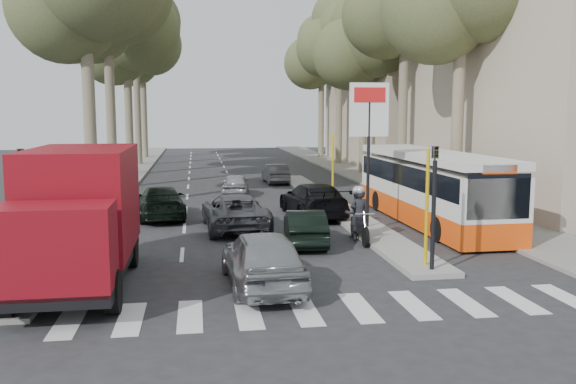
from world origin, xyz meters
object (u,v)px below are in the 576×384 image
object	(u,v)px
red_truck	(78,215)
motorcycle	(358,215)
city_bus	(430,185)
dark_hatchback	(305,227)
silver_hatchback	(263,258)

from	to	relation	value
red_truck	motorcycle	distance (m)	9.74
red_truck	city_bus	size ratio (longest dim) A/B	0.60
dark_hatchback	motorcycle	size ratio (longest dim) A/B	1.58
silver_hatchback	red_truck	bearing A→B (deg)	-13.54
silver_hatchback	motorcycle	xyz separation A→B (m)	(3.96, 5.25, 0.13)
red_truck	motorcycle	size ratio (longest dim) A/B	2.87
city_bus	motorcycle	xyz separation A→B (m)	(-3.79, -2.92, -0.66)
city_bus	red_truck	bearing A→B (deg)	-150.25
city_bus	motorcycle	bearing A→B (deg)	-143.06
dark_hatchback	city_bus	distance (m)	6.70
red_truck	motorcycle	world-z (taller)	red_truck
silver_hatchback	motorcycle	distance (m)	6.57
dark_hatchback	red_truck	world-z (taller)	red_truck
dark_hatchback	motorcycle	bearing A→B (deg)	-164.34
silver_hatchback	dark_hatchback	bearing A→B (deg)	-115.14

